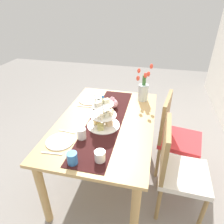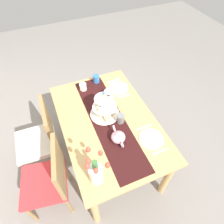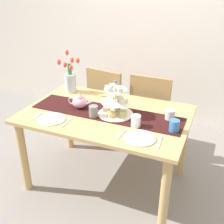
{
  "view_description": "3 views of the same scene",
  "coord_description": "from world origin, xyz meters",
  "views": [
    {
      "loc": [
        1.56,
        0.42,
        1.79
      ],
      "look_at": [
        -0.05,
        0.05,
        0.81
      ],
      "focal_mm": 32.08,
      "sensor_mm": 36.0,
      "label": 1
    },
    {
      "loc": [
        -1.13,
        0.42,
        2.27
      ],
      "look_at": [
        0.07,
        -0.07,
        0.75
      ],
      "focal_mm": 31.19,
      "sensor_mm": 36.0,
      "label": 2
    },
    {
      "loc": [
        0.87,
        -1.93,
        1.79
      ],
      "look_at": [
        0.07,
        -0.03,
        0.77
      ],
      "focal_mm": 44.17,
      "sensor_mm": 36.0,
      "label": 3
    }
  ],
  "objects": [
    {
      "name": "ground_plane",
      "position": [
        0.0,
        0.0,
        0.0
      ],
      "size": [
        8.0,
        8.0,
        0.0
      ],
      "primitive_type": "plane",
      "color": "gray"
    },
    {
      "name": "room_wall_rear",
      "position": [
        0.0,
        1.55,
        1.3
      ],
      "size": [
        6.0,
        0.08,
        2.6
      ],
      "primitive_type": "cube",
      "color": "silver",
      "rests_on": "ground_plane"
    },
    {
      "name": "dining_table",
      "position": [
        0.0,
        0.0,
        0.62
      ],
      "size": [
        1.4,
        0.91,
        0.73
      ],
      "color": "tan",
      "rests_on": "ground_plane"
    },
    {
      "name": "chair_left",
      "position": [
        -0.26,
        0.68,
        0.5
      ],
      "size": [
        0.48,
        0.48,
        0.91
      ],
      "color": "olive",
      "rests_on": "ground_plane"
    },
    {
      "name": "chair_right",
      "position": [
        0.23,
        0.68,
        0.5
      ],
      "size": [
        0.43,
        0.43,
        0.91
      ],
      "color": "olive",
      "rests_on": "ground_plane"
    },
    {
      "name": "table_runner",
      "position": [
        0.0,
        0.0,
        0.74
      ],
      "size": [
        1.32,
        0.32,
        0.0
      ],
      "primitive_type": "cube",
      "color": "black",
      "rests_on": "dining_table"
    },
    {
      "name": "tiered_cake_stand",
      "position": [
        0.09,
        0.0,
        0.84
      ],
      "size": [
        0.3,
        0.3,
        0.3
      ],
      "color": "beige",
      "rests_on": "table_runner"
    },
    {
      "name": "teapot",
      "position": [
        -0.26,
        0.0,
        0.79
      ],
      "size": [
        0.24,
        0.13,
        0.14
      ],
      "color": "#E5A8BC",
      "rests_on": "table_runner"
    },
    {
      "name": "tulip_vase",
      "position": [
        -0.52,
        0.3,
        0.87
      ],
      "size": [
        0.19,
        0.17,
        0.41
      ],
      "color": "silver",
      "rests_on": "dining_table"
    },
    {
      "name": "cream_jug",
      "position": [
        0.53,
        0.09,
        0.78
      ],
      "size": [
        0.08,
        0.08,
        0.08
      ],
      "primitive_type": "cylinder",
      "color": "white",
      "rests_on": "dining_table"
    },
    {
      "name": "dinner_plate_left",
      "position": [
        -0.36,
        -0.29,
        0.74
      ],
      "size": [
        0.23,
        0.23,
        0.01
      ],
      "primitive_type": "cylinder",
      "color": "white",
      "rests_on": "dining_table"
    },
    {
      "name": "fork_left",
      "position": [
        -0.51,
        -0.29,
        0.74
      ],
      "size": [
        0.02,
        0.15,
        0.01
      ],
      "primitive_type": "cube",
      "rotation": [
        0.0,
        0.0,
        0.02
      ],
      "color": "silver",
      "rests_on": "dining_table"
    },
    {
      "name": "knife_left",
      "position": [
        -0.22,
        -0.29,
        0.74
      ],
      "size": [
        0.02,
        0.17,
        0.01
      ],
      "primitive_type": "cube",
      "rotation": [
        0.0,
        0.0,
        0.02
      ],
      "color": "silver",
      "rests_on": "dining_table"
    },
    {
      "name": "dinner_plate_right",
      "position": [
        0.4,
        -0.29,
        0.74
      ],
      "size": [
        0.23,
        0.23,
        0.01
      ],
      "primitive_type": "cylinder",
      "color": "white",
      "rests_on": "dining_table"
    },
    {
      "name": "fork_right",
      "position": [
        0.25,
        -0.29,
        0.74
      ],
      "size": [
        0.03,
        0.15,
        0.01
      ],
      "primitive_type": "cube",
      "rotation": [
        0.0,
        0.0,
        -0.07
      ],
      "color": "silver",
      "rests_on": "dining_table"
    },
    {
      "name": "knife_right",
      "position": [
        0.54,
        -0.29,
        0.74
      ],
      "size": [
        0.03,
        0.17,
        0.01
      ],
      "primitive_type": "cube",
      "rotation": [
        0.0,
        0.0,
        0.08
      ],
      "color": "silver",
      "rests_on": "dining_table"
    },
    {
      "name": "mug_grey",
      "position": [
        -0.07,
        -0.11,
        0.79
      ],
      "size": [
        0.08,
        0.08,
        0.09
      ],
      "primitive_type": "cylinder",
      "color": "slate",
      "rests_on": "table_runner"
    },
    {
      "name": "mug_white_text",
      "position": [
        0.31,
        -0.13,
        0.78
      ],
      "size": [
        0.08,
        0.08,
        0.09
      ],
      "primitive_type": "cylinder",
      "color": "white",
      "rests_on": "dining_table"
    },
    {
      "name": "mug_orange",
      "position": [
        0.6,
        -0.09,
        0.78
      ],
      "size": [
        0.08,
        0.08,
        0.09
      ],
      "primitive_type": "cylinder",
      "color": "#3370B7",
      "rests_on": "dining_table"
    }
  ]
}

